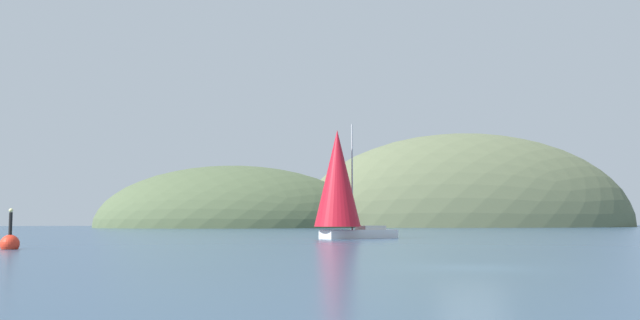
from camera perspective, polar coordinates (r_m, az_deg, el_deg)
ground_plane at (r=27.18m, az=11.77°, el=-8.24°), size 360.00×360.00×0.00m
headland_center at (r=160.59m, az=-6.63°, el=-5.24°), size 59.97×44.00×26.81m
headland_right at (r=174.87m, az=11.68°, el=-5.13°), size 82.33×44.00×43.73m
sailboat_crimson_sail at (r=65.94m, az=1.51°, el=-1.78°), size 8.71×5.63×10.46m
channel_buoy at (r=46.63m, az=-23.05°, el=-5.97°), size 1.10×1.10×2.64m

